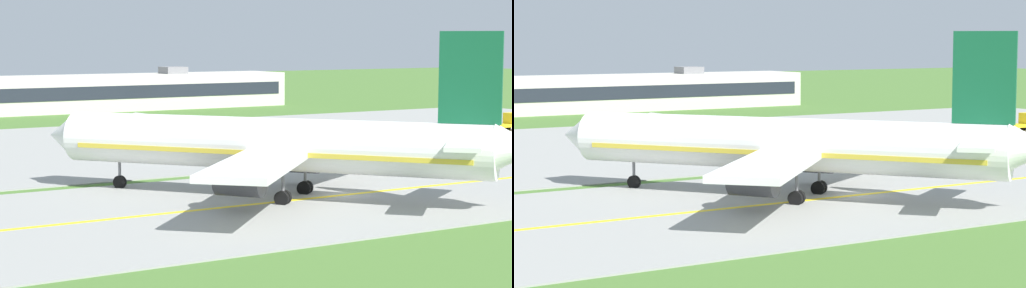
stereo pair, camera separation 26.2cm
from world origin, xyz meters
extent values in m
plane|color=#47702D|center=(0.00, 0.00, 0.00)|extent=(500.00, 500.00, 0.00)
cube|color=gray|center=(0.00, 0.00, 0.05)|extent=(240.00, 28.00, 0.10)
cube|color=gray|center=(10.00, 42.00, 0.05)|extent=(140.00, 52.00, 0.10)
cube|color=yellow|center=(0.00, 0.00, 0.11)|extent=(220.00, 0.60, 0.01)
cylinder|color=white|center=(-5.13, 2.18, 4.20)|extent=(23.87, 29.41, 4.00)
cone|color=white|center=(-16.21, 16.62, 4.20)|extent=(4.60, 4.38, 3.80)
cube|color=gold|center=(-5.13, 2.18, 3.70)|extent=(22.28, 27.30, 0.36)
cube|color=#1E232D|center=(-14.87, 14.88, 4.90)|extent=(3.79, 3.50, 0.70)
cube|color=white|center=(-10.53, -4.74, 3.70)|extent=(13.94, 14.06, 0.50)
cylinder|color=#47474C|center=(-10.16, -1.93, 2.30)|extent=(3.89, 4.10, 2.30)
cylinder|color=black|center=(-11.14, -0.66, 2.30)|extent=(1.82, 1.48, 2.10)
cube|color=white|center=(2.96, 5.61, 3.70)|extent=(15.42, 11.56, 0.50)
cylinder|color=#47474C|center=(0.15, 5.98, 2.30)|extent=(3.89, 4.10, 2.30)
cylinder|color=black|center=(-0.82, 7.25, 2.30)|extent=(1.82, 1.48, 2.10)
cube|color=#145938|center=(4.00, -9.72, 9.45)|extent=(3.00, 3.73, 6.50)
cube|color=white|center=(1.58, -11.83, 5.00)|extent=(6.00, 5.87, 0.30)
cube|color=white|center=(6.66, -7.93, 5.00)|extent=(6.37, 5.18, 0.30)
cylinder|color=slate|center=(-13.04, 12.50, 1.38)|extent=(0.24, 0.24, 1.65)
cylinder|color=black|center=(-13.04, 12.50, 0.55)|extent=(0.95, 1.09, 1.10)
cylinder|color=slate|center=(-5.97, -0.99, 1.38)|extent=(0.24, 0.24, 1.65)
cylinder|color=black|center=(-6.19, -1.15, 0.55)|extent=(0.95, 1.09, 1.10)
cylinder|color=black|center=(-5.76, -0.82, 0.55)|extent=(0.95, 1.09, 1.10)
cylinder|color=slate|center=(-1.85, 2.18, 1.38)|extent=(0.24, 0.24, 1.65)
cylinder|color=black|center=(-2.07, 2.01, 0.55)|extent=(0.95, 1.09, 1.10)
cylinder|color=black|center=(-1.63, 2.35, 0.55)|extent=(0.95, 1.09, 1.10)
cube|color=yellow|center=(48.25, 31.77, 0.80)|extent=(4.77, 2.51, 0.40)
cylinder|color=black|center=(51.53, 32.48, 0.45)|extent=(0.92, 0.38, 0.90)
cylinder|color=black|center=(47.43, 32.90, 0.45)|extent=(0.92, 0.38, 0.90)
cylinder|color=black|center=(47.24, 30.81, 0.45)|extent=(0.92, 0.38, 0.90)
cube|color=yellow|center=(8.18, 50.08, 1.50)|extent=(2.17, 1.99, 1.80)
cube|color=#1E232D|center=(8.26, 49.31, 1.81)|extent=(1.84, 0.30, 0.81)
cylinder|color=silver|center=(7.88, 53.06, 1.75)|extent=(2.21, 4.36, 1.80)
cube|color=#383838|center=(7.88, 53.06, 0.72)|extent=(2.50, 4.39, 0.24)
cylinder|color=orange|center=(8.18, 50.08, 2.50)|extent=(0.20, 0.20, 0.18)
cylinder|color=black|center=(9.18, 50.17, 0.45)|extent=(0.39, 0.93, 0.90)
cylinder|color=black|center=(7.18, 49.98, 0.45)|extent=(0.39, 0.93, 0.90)
cylinder|color=black|center=(8.85, 54.00, 0.45)|extent=(0.39, 0.93, 0.90)
cylinder|color=black|center=(6.76, 53.79, 0.45)|extent=(0.39, 0.93, 0.90)
cube|color=beige|center=(19.48, 94.56, 3.01)|extent=(66.70, 10.98, 6.01)
cube|color=#1E232D|center=(19.48, 89.02, 3.31)|extent=(64.03, 0.10, 2.16)
cube|color=slate|center=(32.82, 94.56, 6.61)|extent=(4.00, 4.00, 1.20)
camera|label=1|loc=(-44.20, -59.83, 12.17)|focal=68.03mm
camera|label=2|loc=(-43.97, -59.97, 12.17)|focal=68.03mm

